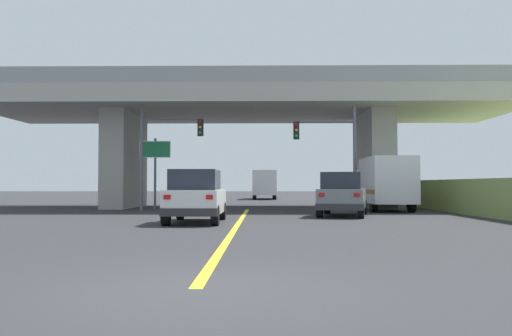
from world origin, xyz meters
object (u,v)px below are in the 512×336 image
(highway_sign, at_px, (155,157))
(semi_truck_distant, at_px, (264,184))
(suv_crossing, at_px, (343,194))
(box_truck, at_px, (384,183))
(traffic_signal_farside, at_px, (162,143))
(traffic_signal_nearside, at_px, (334,146))
(suv_lead, at_px, (196,196))

(highway_sign, distance_m, semi_truck_distant, 22.87)
(suv_crossing, relative_size, semi_truck_distant, 0.68)
(box_truck, bearing_deg, traffic_signal_farside, -177.85)
(highway_sign, relative_size, semi_truck_distant, 0.60)
(traffic_signal_nearside, bearing_deg, traffic_signal_farside, 176.04)
(traffic_signal_nearside, xyz_separation_m, semi_truck_distant, (-3.75, 23.90, -2.06))
(traffic_signal_nearside, height_order, highway_sign, traffic_signal_nearside)
(traffic_signal_nearside, relative_size, semi_truck_distant, 0.82)
(suv_crossing, bearing_deg, box_truck, 72.06)
(traffic_signal_farside, distance_m, highway_sign, 1.65)
(suv_lead, height_order, semi_truck_distant, semi_truck_distant)
(highway_sign, bearing_deg, box_truck, -3.86)
(suv_crossing, xyz_separation_m, highway_sign, (-10.05, 6.10, 2.09))
(box_truck, relative_size, semi_truck_distant, 0.93)
(suv_crossing, height_order, traffic_signal_nearside, traffic_signal_nearside)
(suv_lead, height_order, box_truck, box_truck)
(box_truck, distance_m, highway_sign, 13.30)
(suv_lead, bearing_deg, traffic_signal_farside, 109.18)
(suv_crossing, height_order, highway_sign, highway_sign)
(box_truck, height_order, highway_sign, highway_sign)
(box_truck, xyz_separation_m, traffic_signal_farside, (-12.51, -0.47, 2.20))
(suv_crossing, distance_m, box_truck, 6.11)
(semi_truck_distant, bearing_deg, box_truck, -73.54)
(suv_crossing, height_order, semi_truck_distant, semi_truck_distant)
(traffic_signal_nearside, bearing_deg, box_truck, 20.82)
(suv_lead, bearing_deg, box_truck, 45.06)
(box_truck, distance_m, semi_truck_distant, 23.74)
(suv_crossing, bearing_deg, traffic_signal_farside, 166.19)
(suv_crossing, relative_size, traffic_signal_nearside, 0.83)
(traffic_signal_nearside, height_order, traffic_signal_farside, traffic_signal_farside)
(suv_lead, bearing_deg, traffic_signal_nearside, 52.21)
(highway_sign, bearing_deg, suv_crossing, -31.28)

